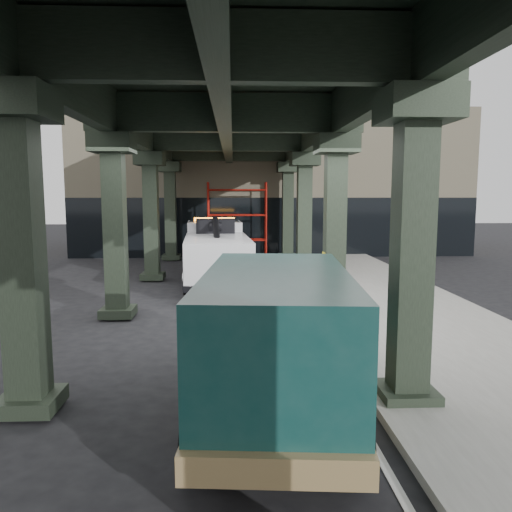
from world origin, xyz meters
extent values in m
plane|color=black|center=(0.00, 0.00, 0.00)|extent=(90.00, 90.00, 0.00)
cube|color=gray|center=(4.50, 2.00, 0.07)|extent=(5.00, 40.00, 0.15)
cube|color=silver|center=(1.70, 2.00, 0.01)|extent=(0.12, 38.00, 0.01)
cube|color=black|center=(2.60, -4.00, 2.50)|extent=(0.55, 0.55, 5.00)
cube|color=black|center=(2.60, -4.00, 4.75)|extent=(1.10, 1.10, 0.50)
cube|color=black|center=(2.60, -4.00, 0.18)|extent=(0.90, 0.90, 0.24)
cube|color=black|center=(2.60, 2.00, 2.50)|extent=(0.55, 0.55, 5.00)
cube|color=black|center=(2.60, 2.00, 4.75)|extent=(1.10, 1.10, 0.50)
cube|color=black|center=(2.60, 2.00, 0.18)|extent=(0.90, 0.90, 0.24)
cube|color=black|center=(2.60, 8.00, 2.50)|extent=(0.55, 0.55, 5.00)
cube|color=black|center=(2.60, 8.00, 4.75)|extent=(1.10, 1.10, 0.50)
cube|color=black|center=(2.60, 8.00, 0.18)|extent=(0.90, 0.90, 0.24)
cube|color=black|center=(2.60, 14.00, 2.50)|extent=(0.55, 0.55, 5.00)
cube|color=black|center=(2.60, 14.00, 4.75)|extent=(1.10, 1.10, 0.50)
cube|color=black|center=(2.60, 14.00, 0.18)|extent=(0.90, 0.90, 0.24)
cube|color=black|center=(-3.40, -4.00, 2.50)|extent=(0.55, 0.55, 5.00)
cube|color=black|center=(-3.40, -4.00, 4.75)|extent=(1.10, 1.10, 0.50)
cube|color=black|center=(-3.40, -4.00, 0.18)|extent=(0.90, 0.90, 0.24)
cube|color=black|center=(-3.40, 2.00, 2.50)|extent=(0.55, 0.55, 5.00)
cube|color=black|center=(-3.40, 2.00, 4.75)|extent=(1.10, 1.10, 0.50)
cube|color=black|center=(-3.40, 2.00, 0.18)|extent=(0.90, 0.90, 0.24)
cube|color=black|center=(-3.40, 8.00, 2.50)|extent=(0.55, 0.55, 5.00)
cube|color=black|center=(-3.40, 8.00, 4.75)|extent=(1.10, 1.10, 0.50)
cube|color=black|center=(-3.40, 8.00, 0.18)|extent=(0.90, 0.90, 0.24)
cube|color=black|center=(-3.40, 14.00, 2.50)|extent=(0.55, 0.55, 5.00)
cube|color=black|center=(-3.40, 14.00, 4.75)|extent=(1.10, 1.10, 0.50)
cube|color=black|center=(-3.40, 14.00, 0.18)|extent=(0.90, 0.90, 0.24)
cube|color=black|center=(2.60, 2.00, 5.55)|extent=(0.35, 32.00, 1.10)
cube|color=black|center=(-3.40, 2.00, 5.55)|extent=(0.35, 32.00, 1.10)
cube|color=black|center=(-0.40, 2.00, 5.55)|extent=(0.35, 32.00, 1.10)
cube|color=black|center=(-0.40, 2.00, 6.25)|extent=(7.40, 32.00, 0.30)
cube|color=#C6B793|center=(2.00, 20.00, 4.00)|extent=(22.00, 10.00, 8.00)
cylinder|color=#A8160D|center=(-1.50, 14.90, 2.00)|extent=(0.08, 0.08, 4.00)
cylinder|color=#A8160D|center=(-1.50, 14.10, 2.00)|extent=(0.08, 0.08, 4.00)
cylinder|color=#A8160D|center=(1.50, 14.90, 2.00)|extent=(0.08, 0.08, 4.00)
cylinder|color=#A8160D|center=(1.50, 14.10, 2.00)|extent=(0.08, 0.08, 4.00)
cylinder|color=#A8160D|center=(0.00, 14.90, 1.00)|extent=(3.00, 0.08, 0.08)
cylinder|color=#A8160D|center=(0.00, 14.90, 2.30)|extent=(3.00, 0.08, 0.08)
cylinder|color=#A8160D|center=(0.00, 14.90, 3.60)|extent=(3.00, 0.08, 0.08)
cube|color=black|center=(-0.85, 6.87, 0.65)|extent=(1.37, 6.98, 0.23)
cube|color=silver|center=(-1.00, 9.22, 1.43)|extent=(2.31, 2.36, 1.67)
cube|color=silver|center=(-1.06, 10.19, 0.97)|extent=(2.21, 0.79, 0.83)
cube|color=black|center=(-1.01, 9.45, 1.90)|extent=(2.11, 1.33, 0.79)
cube|color=silver|center=(-0.78, 5.81, 1.25)|extent=(2.51, 4.76, 1.30)
cube|color=orange|center=(-0.99, 9.04, 2.36)|extent=(1.68, 0.37, 0.15)
cube|color=black|center=(-0.90, 7.65, 2.17)|extent=(1.51, 0.65, 0.56)
cylinder|color=black|center=(-0.79, 5.99, 1.94)|extent=(0.43, 3.24, 1.24)
cube|color=black|center=(-0.63, 3.45, 0.32)|extent=(0.36, 1.31, 0.17)
cube|color=black|center=(-0.58, 2.81, 0.28)|extent=(1.49, 0.33, 0.17)
cylinder|color=black|center=(-2.03, 9.43, 0.51)|extent=(0.39, 1.04, 1.02)
cylinder|color=silver|center=(-2.03, 9.43, 0.51)|extent=(0.40, 0.58, 0.56)
cylinder|color=black|center=(0.00, 9.56, 0.51)|extent=(0.39, 1.04, 1.02)
cylinder|color=silver|center=(0.00, 9.56, 0.51)|extent=(0.40, 0.58, 0.56)
cylinder|color=black|center=(-1.84, 6.39, 0.51)|extent=(0.39, 1.04, 1.02)
cylinder|color=silver|center=(-1.84, 6.39, 0.51)|extent=(0.40, 0.58, 0.56)
cylinder|color=black|center=(0.20, 6.52, 0.51)|extent=(0.39, 1.04, 1.02)
cylinder|color=silver|center=(0.20, 6.52, 0.51)|extent=(0.40, 0.58, 0.56)
cylinder|color=black|center=(-1.76, 5.19, 0.51)|extent=(0.39, 1.04, 1.02)
cylinder|color=silver|center=(-1.76, 5.19, 0.51)|extent=(0.40, 0.58, 0.56)
cylinder|color=black|center=(0.27, 5.32, 0.51)|extent=(0.39, 1.04, 1.02)
cylinder|color=silver|center=(0.27, 5.32, 0.51)|extent=(0.40, 0.58, 0.56)
cube|color=#113D3B|center=(0.67, -1.78, 0.94)|extent=(2.11, 1.26, 0.89)
cube|color=#113D3B|center=(0.44, -4.48, 1.33)|extent=(2.45, 4.60, 1.92)
cube|color=#9B7F4F|center=(0.47, -4.09, 0.54)|extent=(2.58, 5.69, 0.35)
cube|color=black|center=(0.64, -2.17, 1.73)|extent=(1.95, 0.59, 0.82)
cube|color=black|center=(0.46, -4.18, 1.82)|extent=(2.40, 3.72, 0.54)
cube|color=silver|center=(0.72, -1.26, 0.54)|extent=(1.98, 0.29, 0.30)
cylinder|color=black|center=(-0.32, -1.74, 0.41)|extent=(0.35, 0.85, 0.83)
cylinder|color=silver|center=(-0.32, -1.74, 0.41)|extent=(0.35, 0.48, 0.46)
cylinder|color=black|center=(1.65, -1.91, 0.41)|extent=(0.35, 0.85, 0.83)
cylinder|color=silver|center=(1.65, -1.91, 0.41)|extent=(0.35, 0.48, 0.46)
cylinder|color=black|center=(-0.67, -5.87, 0.41)|extent=(0.35, 0.85, 0.83)
cylinder|color=silver|center=(-0.67, -5.87, 0.41)|extent=(0.35, 0.48, 0.46)
cylinder|color=black|center=(1.29, -6.04, 0.41)|extent=(0.35, 0.85, 0.83)
cylinder|color=silver|center=(1.29, -6.04, 0.41)|extent=(0.35, 0.48, 0.46)
camera|label=1|loc=(-0.19, -11.64, 3.43)|focal=35.00mm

